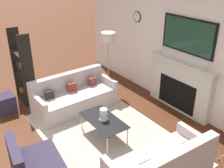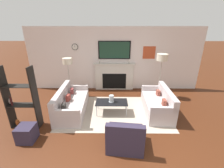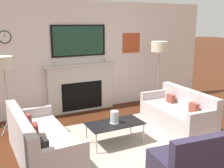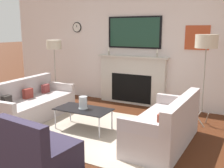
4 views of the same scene
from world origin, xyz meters
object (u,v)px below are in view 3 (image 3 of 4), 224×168
(coffee_table, at_px, (115,124))
(floor_lamp_left, at_px, (3,64))
(armchair, at_px, (186,165))
(floor_lamp_right, at_px, (159,48))
(couch_right, at_px, (178,115))
(couch_left, at_px, (40,143))
(hurricane_candle, at_px, (114,118))

(coffee_table, relative_size, floor_lamp_left, 0.65)
(armchair, height_order, floor_lamp_right, floor_lamp_right)
(couch_right, distance_m, coffee_table, 1.52)
(floor_lamp_right, bearing_deg, couch_left, -159.25)
(armchair, xyz_separation_m, hurricane_candle, (-0.34, 1.53, 0.24))
(coffee_table, xyz_separation_m, hurricane_candle, (-0.01, 0.01, 0.13))
(hurricane_candle, bearing_deg, floor_lamp_left, 143.11)
(couch_left, distance_m, floor_lamp_right, 3.69)
(hurricane_candle, xyz_separation_m, floor_lamp_left, (-1.69, 1.27, 0.93))
(armchair, relative_size, floor_lamp_left, 0.58)
(armchair, relative_size, hurricane_candle, 3.99)
(couch_left, height_order, hurricane_candle, couch_left)
(coffee_table, bearing_deg, floor_lamp_left, 143.00)
(armchair, bearing_deg, floor_lamp_right, 60.97)
(couch_left, relative_size, couch_right, 1.13)
(armchair, height_order, coffee_table, armchair)
(couch_left, bearing_deg, floor_lamp_left, 106.13)
(hurricane_candle, distance_m, floor_lamp_left, 2.31)
(couch_left, xyz_separation_m, coffee_table, (1.35, -0.06, 0.09))
(armchair, relative_size, coffee_table, 0.88)
(armchair, distance_m, hurricane_candle, 1.58)
(armchair, distance_m, floor_lamp_right, 3.46)
(floor_lamp_left, xyz_separation_m, floor_lamp_right, (3.58, 0.00, 0.15))
(hurricane_candle, relative_size, floor_lamp_left, 0.14)
(couch_right, height_order, floor_lamp_left, floor_lamp_left)
(couch_right, distance_m, floor_lamp_right, 1.81)
(couch_left, bearing_deg, armchair, -43.22)
(floor_lamp_left, bearing_deg, floor_lamp_right, 0.00)
(coffee_table, distance_m, floor_lamp_left, 2.37)
(couch_left, relative_size, floor_lamp_right, 1.11)
(hurricane_candle, xyz_separation_m, floor_lamp_right, (1.89, 1.27, 1.08))
(couch_right, relative_size, coffee_table, 1.66)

